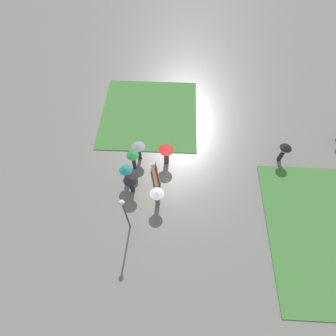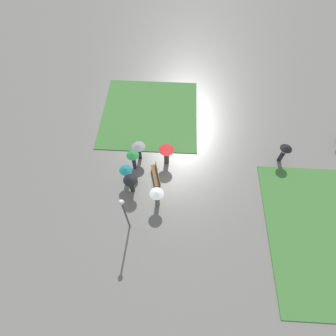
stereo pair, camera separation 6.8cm
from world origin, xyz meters
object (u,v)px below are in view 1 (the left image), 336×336
object	(u,v)px
park_bench	(157,175)
crowd_person_white	(157,196)
crowd_person_red	(166,153)
lone_walker_far_path	(284,150)
crowd_person_grey	(139,148)
crowd_person_green	(133,158)
lamp_post	(125,211)
crowd_person_black	(131,182)
crowd_person_teal	(126,173)

from	to	relation	value
park_bench	crowd_person_white	size ratio (longest dim) A/B	1.10
crowd_person_red	lone_walker_far_path	world-z (taller)	crowd_person_red
crowd_person_grey	crowd_person_green	xyz separation A→B (m)	(0.94, -0.31, 0.06)
lamp_post	crowd_person_red	xyz separation A→B (m)	(-5.53, 2.26, -1.41)
crowd_person_white	lone_walker_far_path	xyz separation A→B (m)	(-4.35, 9.54, -0.04)
park_bench	crowd_person_green	bearing A→B (deg)	-130.83
lamp_post	crowd_person_black	distance (m)	3.17
crowd_person_white	crowd_person_teal	xyz separation A→B (m)	(-1.81, -2.40, -0.13)
crowd_person_teal	lone_walker_far_path	xyz separation A→B (m)	(-2.54, 11.94, 0.09)
crowd_person_grey	crowd_person_white	xyz separation A→B (m)	(3.96, 1.71, -0.04)
park_bench	lone_walker_far_path	size ratio (longest dim) A/B	1.11
lamp_post	lone_walker_far_path	world-z (taller)	lamp_post
crowd_person_red	crowd_person_white	bearing A→B (deg)	61.59
crowd_person_white	crowd_person_red	bearing A→B (deg)	2.68
park_bench	crowd_person_green	xyz separation A→B (m)	(-0.88, -1.80, 0.91)
crowd_person_grey	park_bench	bearing A→B (deg)	-129.54
crowd_person_grey	lone_walker_far_path	world-z (taller)	lone_walker_far_path
crowd_person_white	crowd_person_red	distance (m)	3.72
crowd_person_black	crowd_person_white	bearing A→B (deg)	96.33
crowd_person_teal	lamp_post	bearing A→B (deg)	-70.32
crowd_person_black	crowd_person_white	xyz separation A→B (m)	(0.99, 1.94, 0.04)
lamp_post	crowd_person_white	bearing A→B (deg)	135.63
park_bench	crowd_person_black	size ratio (longest dim) A/B	1.14
lamp_post	crowd_person_grey	size ratio (longest dim) A/B	2.35
crowd_person_red	crowd_person_teal	xyz separation A→B (m)	(1.88, -2.86, -0.09)
lamp_post	lone_walker_far_path	size ratio (longest dim) A/B	2.28
crowd_person_green	crowd_person_black	size ratio (longest dim) A/B	1.10
crowd_person_grey	crowd_person_teal	xyz separation A→B (m)	(2.15, -0.69, -0.17)
crowd_person_white	lamp_post	bearing A→B (deg)	145.37
crowd_person_black	crowd_person_grey	bearing A→B (deg)	-151.04
crowd_person_green	lone_walker_far_path	distance (m)	11.64
lamp_post	crowd_person_green	world-z (taller)	lamp_post
lone_walker_far_path	crowd_person_white	bearing A→B (deg)	-147.75
crowd_person_grey	crowd_person_black	xyz separation A→B (m)	(2.97, -0.23, -0.08)
park_bench	crowd_person_red	bearing A→B (deg)	141.65
lamp_post	crowd_person_teal	bearing A→B (deg)	-170.61
lamp_post	crowd_person_white	size ratio (longest dim) A/B	2.26
crowd_person_grey	crowd_person_green	size ratio (longest dim) A/B	0.91
crowd_person_grey	lone_walker_far_path	distance (m)	11.26
crowd_person_black	lamp_post	bearing A→B (deg)	36.30
lamp_post	crowd_person_red	world-z (taller)	lamp_post
crowd_person_red	lone_walker_far_path	distance (m)	9.11
crowd_person_black	crowd_person_red	bearing A→B (deg)	171.77
crowd_person_green	crowd_person_red	bearing A→B (deg)	91.85
crowd_person_green	crowd_person_black	xyz separation A→B (m)	(2.03, 0.08, -0.14)
lamp_post	crowd_person_green	bearing A→B (deg)	-177.40
crowd_person_black	crowd_person_white	size ratio (longest dim) A/B	0.96
park_bench	crowd_person_teal	xyz separation A→B (m)	(0.33, -2.18, 0.68)
crowd_person_green	crowd_person_teal	world-z (taller)	crowd_person_green
crowd_person_green	crowd_person_white	size ratio (longest dim) A/B	1.05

